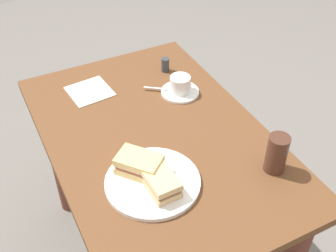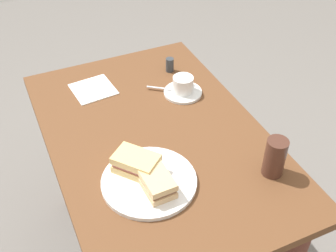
{
  "view_description": "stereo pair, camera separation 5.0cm",
  "coord_description": "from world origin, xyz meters",
  "px_view_note": "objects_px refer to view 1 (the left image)",
  "views": [
    {
      "loc": [
        -0.97,
        0.45,
        1.65
      ],
      "look_at": [
        -0.01,
        -0.04,
        0.74
      ],
      "focal_mm": 45.66,
      "sensor_mm": 36.0,
      "label": 1
    },
    {
      "loc": [
        -0.99,
        0.4,
        1.65
      ],
      "look_at": [
        -0.01,
        -0.04,
        0.74
      ],
      "focal_mm": 45.66,
      "sensor_mm": 36.0,
      "label": 2
    }
  ],
  "objects_px": {
    "salt_shaker": "(165,65)",
    "napkin": "(90,91)",
    "sandwich_back": "(139,164)",
    "drinking_glass": "(277,154)",
    "sandwich_front": "(160,182)",
    "spoon": "(161,89)",
    "coffee_cup": "(180,83)",
    "sandwich_plate": "(153,182)",
    "coffee_saucer": "(180,92)",
    "dining_table": "(157,169)"
  },
  "relations": [
    {
      "from": "dining_table",
      "to": "sandwich_front",
      "type": "distance_m",
      "value": 0.32
    },
    {
      "from": "coffee_saucer",
      "to": "coffee_cup",
      "type": "xyz_separation_m",
      "value": [
        0.0,
        -0.0,
        0.04
      ]
    },
    {
      "from": "sandwich_back",
      "to": "sandwich_front",
      "type": "bearing_deg",
      "value": -162.79
    },
    {
      "from": "dining_table",
      "to": "spoon",
      "type": "xyz_separation_m",
      "value": [
        0.22,
        -0.12,
        0.17
      ]
    },
    {
      "from": "coffee_cup",
      "to": "salt_shaker",
      "type": "height_order",
      "value": "coffee_cup"
    },
    {
      "from": "dining_table",
      "to": "salt_shaker",
      "type": "distance_m",
      "value": 0.44
    },
    {
      "from": "sandwich_back",
      "to": "coffee_cup",
      "type": "height_order",
      "value": "sandwich_back"
    },
    {
      "from": "coffee_saucer",
      "to": "salt_shaker",
      "type": "relative_size",
      "value": 2.52
    },
    {
      "from": "spoon",
      "to": "sandwich_front",
      "type": "bearing_deg",
      "value": 153.67
    },
    {
      "from": "sandwich_plate",
      "to": "napkin",
      "type": "height_order",
      "value": "sandwich_plate"
    },
    {
      "from": "salt_shaker",
      "to": "coffee_cup",
      "type": "bearing_deg",
      "value": 173.54
    },
    {
      "from": "sandwich_plate",
      "to": "napkin",
      "type": "bearing_deg",
      "value": 1.47
    },
    {
      "from": "dining_table",
      "to": "coffee_cup",
      "type": "bearing_deg",
      "value": -46.01
    },
    {
      "from": "sandwich_plate",
      "to": "coffee_cup",
      "type": "relative_size",
      "value": 3.11
    },
    {
      "from": "salt_shaker",
      "to": "drinking_glass",
      "type": "height_order",
      "value": "drinking_glass"
    },
    {
      "from": "salt_shaker",
      "to": "drinking_glass",
      "type": "bearing_deg",
      "value": -175.62
    },
    {
      "from": "sandwich_back",
      "to": "drinking_glass",
      "type": "height_order",
      "value": "drinking_glass"
    },
    {
      "from": "dining_table",
      "to": "sandwich_front",
      "type": "relative_size",
      "value": 8.25
    },
    {
      "from": "coffee_saucer",
      "to": "salt_shaker",
      "type": "height_order",
      "value": "salt_shaker"
    },
    {
      "from": "coffee_saucer",
      "to": "spoon",
      "type": "xyz_separation_m",
      "value": [
        0.04,
        0.06,
        0.01
      ]
    },
    {
      "from": "sandwich_front",
      "to": "coffee_saucer",
      "type": "height_order",
      "value": "sandwich_front"
    },
    {
      "from": "sandwich_front",
      "to": "salt_shaker",
      "type": "xyz_separation_m",
      "value": [
        0.56,
        -0.3,
        -0.01
      ]
    },
    {
      "from": "sandwich_plate",
      "to": "coffee_saucer",
      "type": "relative_size",
      "value": 1.97
    },
    {
      "from": "sandwich_plate",
      "to": "spoon",
      "type": "relative_size",
      "value": 3.26
    },
    {
      "from": "dining_table",
      "to": "drinking_glass",
      "type": "distance_m",
      "value": 0.45
    },
    {
      "from": "sandwich_front",
      "to": "spoon",
      "type": "distance_m",
      "value": 0.5
    },
    {
      "from": "coffee_cup",
      "to": "drinking_glass",
      "type": "bearing_deg",
      "value": -172.02
    },
    {
      "from": "salt_shaker",
      "to": "sandwich_front",
      "type": "bearing_deg",
      "value": 152.06
    },
    {
      "from": "spoon",
      "to": "napkin",
      "type": "bearing_deg",
      "value": 63.65
    },
    {
      "from": "sandwich_plate",
      "to": "drinking_glass",
      "type": "distance_m",
      "value": 0.38
    },
    {
      "from": "sandwich_front",
      "to": "sandwich_back",
      "type": "xyz_separation_m",
      "value": [
        0.09,
        0.03,
        0.0
      ]
    },
    {
      "from": "sandwich_plate",
      "to": "coffee_saucer",
      "type": "xyz_separation_m",
      "value": [
        0.37,
        -0.29,
        -0.0
      ]
    },
    {
      "from": "coffee_cup",
      "to": "spoon",
      "type": "bearing_deg",
      "value": 55.65
    },
    {
      "from": "spoon",
      "to": "napkin",
      "type": "distance_m",
      "value": 0.27
    },
    {
      "from": "spoon",
      "to": "salt_shaker",
      "type": "bearing_deg",
      "value": -33.55
    },
    {
      "from": "napkin",
      "to": "drinking_glass",
      "type": "distance_m",
      "value": 0.74
    },
    {
      "from": "coffee_cup",
      "to": "napkin",
      "type": "relative_size",
      "value": 0.61
    },
    {
      "from": "coffee_cup",
      "to": "salt_shaker",
      "type": "xyz_separation_m",
      "value": [
        0.16,
        -0.02,
        -0.01
      ]
    },
    {
      "from": "coffee_saucer",
      "to": "napkin",
      "type": "height_order",
      "value": "coffee_saucer"
    },
    {
      "from": "sandwich_front",
      "to": "sandwich_back",
      "type": "height_order",
      "value": "sandwich_back"
    },
    {
      "from": "sandwich_front",
      "to": "dining_table",
      "type": "bearing_deg",
      "value": -23.21
    },
    {
      "from": "coffee_saucer",
      "to": "salt_shaker",
      "type": "xyz_separation_m",
      "value": [
        0.16,
        -0.02,
        0.02
      ]
    },
    {
      "from": "sandwich_back",
      "to": "napkin",
      "type": "height_order",
      "value": "sandwich_back"
    },
    {
      "from": "salt_shaker",
      "to": "napkin",
      "type": "bearing_deg",
      "value": 89.9
    },
    {
      "from": "coffee_saucer",
      "to": "drinking_glass",
      "type": "distance_m",
      "value": 0.49
    },
    {
      "from": "sandwich_front",
      "to": "sandwich_back",
      "type": "distance_m",
      "value": 0.09
    },
    {
      "from": "spoon",
      "to": "sandwich_back",
      "type": "bearing_deg",
      "value": 145.38
    },
    {
      "from": "dining_table",
      "to": "spoon",
      "type": "height_order",
      "value": "spoon"
    },
    {
      "from": "sandwich_front",
      "to": "drinking_glass",
      "type": "xyz_separation_m",
      "value": [
        -0.08,
        -0.35,
        0.02
      ]
    },
    {
      "from": "coffee_saucer",
      "to": "sandwich_front",
      "type": "bearing_deg",
      "value": 145.17
    }
  ]
}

